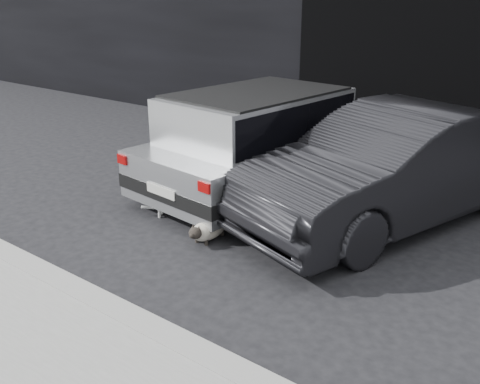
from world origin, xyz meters
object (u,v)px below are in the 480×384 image
Objects in this scene: silver_hatchback at (261,136)px; cat_siamese at (207,230)px; cat_white at (173,205)px; second_car at (393,166)px.

cat_siamese is at bearing -68.27° from silver_hatchback.
silver_hatchback reaches higher than cat_white.
second_car is (1.94, 0.03, -0.07)m from silver_hatchback.
cat_white is at bearing -94.63° from silver_hatchback.
silver_hatchback is 0.94× the size of second_car.
silver_hatchback is 6.65× the size of cat_white.
cat_white is at bearing -127.84° from second_car.
cat_siamese is 0.84m from cat_white.
silver_hatchback is 1.98m from cat_siamese.
cat_siamese is 1.32× the size of cat_white.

